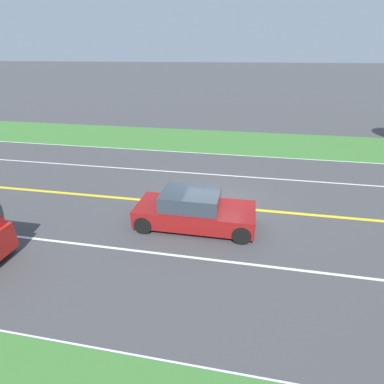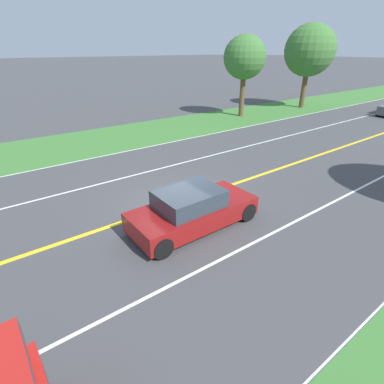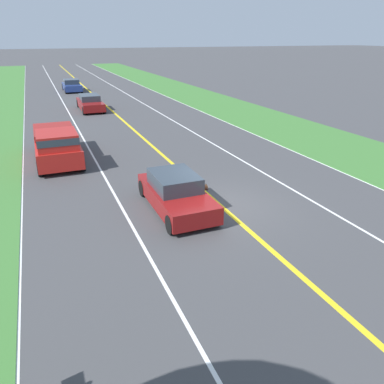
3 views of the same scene
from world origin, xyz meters
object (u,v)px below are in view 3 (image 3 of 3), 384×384
Objects in this scene: car_trailing_near at (90,103)px; ego_car at (176,193)px; pickup_truck at (57,143)px; dog at (201,189)px; car_trailing_mid at (72,86)px.

ego_car is at bearing 89.93° from car_trailing_near.
pickup_truck is 1.19× the size of car_trailing_near.
ego_car is 21.56m from car_trailing_near.
dog is 8.77m from pickup_truck.
car_trailing_near is (1.10, -21.25, 0.11)m from dog.
pickup_truck reaches higher than car_trailing_near.
ego_car is 34.55m from car_trailing_mid.
car_trailing_mid is (0.19, -34.55, 0.01)m from ego_car.
ego_car is 0.88× the size of car_trailing_near.
car_trailing_mid is (0.21, -12.99, 0.02)m from car_trailing_near.
dog is at bearing -164.63° from ego_car.
car_trailing_near reaches higher than dog.
ego_car reaches higher than car_trailing_mid.
dog is 0.22× the size of pickup_truck.
dog is at bearing 92.20° from car_trailing_mid.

